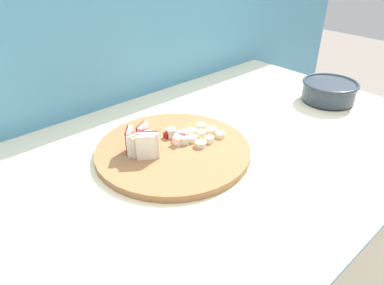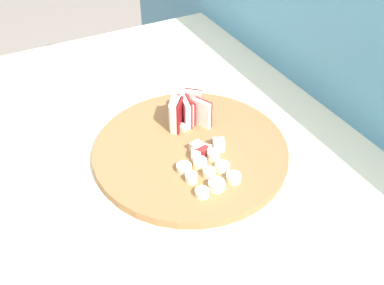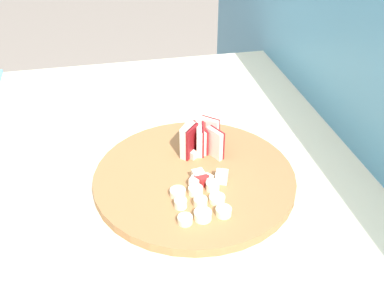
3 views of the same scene
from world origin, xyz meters
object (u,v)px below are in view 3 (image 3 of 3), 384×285
Objects in this scene: cutting_board at (194,178)px; apple_wedge_fan at (200,138)px; apple_dice_pile at (206,176)px; banana_slice_rows at (200,202)px.

cutting_board is 0.09m from apple_wedge_fan.
cutting_board is 0.03m from apple_dice_pile.
apple_wedge_fan is at bearing 160.43° from cutting_board.
apple_wedge_fan reaches higher than apple_dice_pile.
apple_dice_pile is 1.12× the size of banana_slice_rows.
cutting_board is 4.36× the size of apple_wedge_fan.
apple_dice_pile is (0.10, -0.01, -0.02)m from apple_wedge_fan.
apple_dice_pile is 0.07m from banana_slice_rows.
banana_slice_rows is (0.16, -0.03, -0.02)m from apple_wedge_fan.
cutting_board is at bearing 174.26° from banana_slice_rows.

